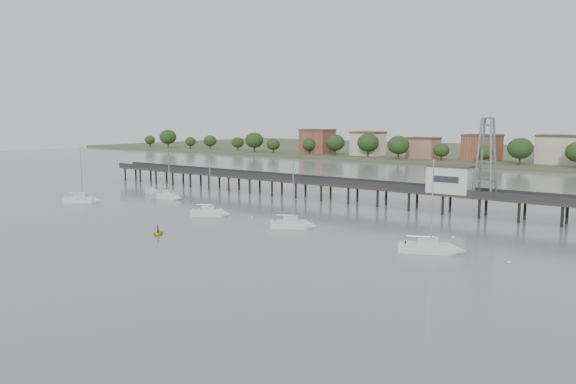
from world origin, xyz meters
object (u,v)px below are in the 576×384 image
(lattice_tower, at_px, (486,157))
(white_tender, at_px, (151,191))
(pier, at_px, (339,184))
(sailboat_b, at_px, (171,196))
(sailboat_a, at_px, (86,200))
(yellow_dinghy, at_px, (158,235))
(sailboat_c, at_px, (297,224))
(sailboat_d, at_px, (437,249))
(sailboat_f, at_px, (214,213))

(lattice_tower, relative_size, white_tender, 3.50)
(pier, relative_size, white_tender, 33.88)
(lattice_tower, distance_m, sailboat_b, 67.37)
(white_tender, bearing_deg, pier, 35.14)
(sailboat_b, bearing_deg, sailboat_a, -134.10)
(lattice_tower, xyz_separation_m, yellow_dinghy, (-35.39, -47.05, -11.10))
(sailboat_a, relative_size, sailboat_c, 1.05)
(sailboat_c, distance_m, white_tender, 55.95)
(sailboat_b, relative_size, white_tender, 2.35)
(pier, xyz_separation_m, sailboat_b, (-32.00, -19.92, -3.14))
(sailboat_b, bearing_deg, yellow_dinghy, -52.43)
(sailboat_c, relative_size, yellow_dinghy, 4.22)
(sailboat_d, distance_m, yellow_dinghy, 42.48)
(pier, xyz_separation_m, sailboat_c, (10.45, -29.66, -3.15))
(lattice_tower, bearing_deg, sailboat_c, -125.36)
(sailboat_d, distance_m, sailboat_f, 44.58)
(sailboat_b, bearing_deg, pier, 23.44)
(pier, relative_size, sailboat_b, 14.42)
(lattice_tower, bearing_deg, pier, -180.00)
(pier, distance_m, white_tender, 46.75)
(sailboat_f, bearing_deg, sailboat_c, -32.74)
(sailboat_b, bearing_deg, sailboat_d, -18.57)
(yellow_dinghy, bearing_deg, sailboat_f, 70.98)
(sailboat_b, bearing_deg, white_tender, 153.11)
(sailboat_c, bearing_deg, white_tender, 131.94)
(sailboat_c, height_order, sailboat_d, sailboat_d)
(pier, bearing_deg, sailboat_c, -70.59)
(white_tender, bearing_deg, sailboat_a, -71.10)
(lattice_tower, bearing_deg, sailboat_d, -82.27)
(pier, relative_size, yellow_dinghy, 53.23)
(white_tender, bearing_deg, sailboat_b, -3.34)
(pier, xyz_separation_m, white_tender, (-43.81, -15.99, -3.30))
(pier, xyz_separation_m, sailboat_a, (-42.56, -34.65, -3.15))
(sailboat_a, bearing_deg, white_tender, 56.46)
(sailboat_d, bearing_deg, lattice_tower, 73.03)
(lattice_tower, distance_m, sailboat_f, 51.15)
(lattice_tower, xyz_separation_m, sailboat_c, (-21.05, -29.66, -10.45))
(sailboat_d, xyz_separation_m, sailboat_f, (-44.52, 2.14, 0.01))
(sailboat_f, bearing_deg, sailboat_b, 123.46)
(sailboat_a, xyz_separation_m, sailboat_f, (33.89, 4.76, 0.01))
(sailboat_d, relative_size, yellow_dinghy, 4.80)
(pier, height_order, sailboat_d, sailboat_d)
(lattice_tower, distance_m, sailboat_c, 37.84)
(white_tender, relative_size, yellow_dinghy, 1.57)
(yellow_dinghy, bearing_deg, sailboat_b, 101.40)
(lattice_tower, xyz_separation_m, sailboat_d, (4.35, -32.03, -10.46))
(pier, relative_size, sailboat_d, 11.09)
(sailboat_d, bearing_deg, white_tender, 143.91)
(pier, xyz_separation_m, lattice_tower, (31.50, 0.00, 7.31))
(sailboat_f, bearing_deg, white_tender, 125.00)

